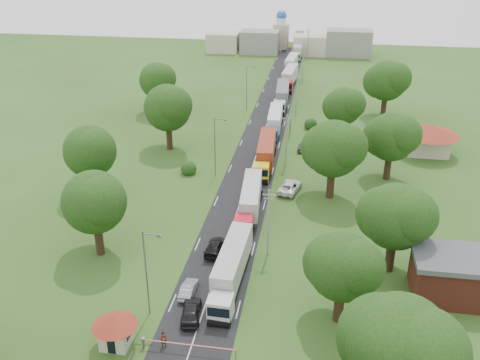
% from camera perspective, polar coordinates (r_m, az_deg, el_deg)
% --- Properties ---
extents(ground, '(260.00, 260.00, 0.00)m').
position_cam_1_polar(ground, '(73.46, -0.73, -4.63)').
color(ground, '#2F4B19').
rests_on(ground, ground).
extents(road, '(8.00, 200.00, 0.04)m').
position_cam_1_polar(road, '(91.14, 1.38, 1.58)').
color(road, black).
rests_on(road, ground).
extents(boom_barrier, '(9.22, 0.35, 1.18)m').
position_cam_1_polar(boom_barrier, '(53.41, -6.95, -16.97)').
color(boom_barrier, slate).
rests_on(boom_barrier, ground).
extents(guard_booth, '(4.40, 4.40, 3.45)m').
position_cam_1_polar(guard_booth, '(54.22, -13.19, -15.02)').
color(guard_booth, '#BFB29E').
rests_on(guard_booth, ground).
extents(info_sign, '(0.12, 3.10, 4.10)m').
position_cam_1_polar(info_sign, '(103.52, 5.39, 6.22)').
color(info_sign, slate).
rests_on(info_sign, ground).
extents(pole_1, '(1.60, 0.24, 9.00)m').
position_cam_1_polar(pole_1, '(64.48, 3.04, -4.46)').
color(pole_1, gray).
rests_on(pole_1, ground).
extents(pole_2, '(1.60, 0.24, 9.00)m').
position_cam_1_polar(pole_2, '(89.79, 4.99, 4.35)').
color(pole_2, gray).
rests_on(pole_2, ground).
extents(pole_3, '(1.60, 0.24, 9.00)m').
position_cam_1_polar(pole_3, '(116.34, 6.08, 9.22)').
color(pole_3, gray).
rests_on(pole_3, ground).
extents(pole_4, '(1.60, 0.24, 9.00)m').
position_cam_1_polar(pole_4, '(143.44, 6.78, 12.26)').
color(pole_4, gray).
rests_on(pole_4, ground).
extents(pole_5, '(1.60, 0.24, 9.00)m').
position_cam_1_polar(pole_5, '(170.83, 7.26, 14.33)').
color(pole_5, gray).
rests_on(pole_5, ground).
extents(lamp_0, '(2.03, 0.22, 10.00)m').
position_cam_1_polar(lamp_0, '(55.29, -9.86, -9.37)').
color(lamp_0, slate).
rests_on(lamp_0, ground).
extents(lamp_1, '(2.03, 0.22, 10.00)m').
position_cam_1_polar(lamp_1, '(85.28, -2.61, 3.89)').
color(lamp_1, slate).
rests_on(lamp_1, ground).
extents(lamp_2, '(2.03, 0.22, 10.00)m').
position_cam_1_polar(lamp_2, '(118.06, 0.79, 10.03)').
color(lamp_2, slate).
rests_on(lamp_2, ground).
extents(tree_1, '(9.60, 9.60, 12.05)m').
position_cam_1_polar(tree_1, '(44.31, 16.65, -16.56)').
color(tree_1, '#382616').
rests_on(tree_1, ground).
extents(tree_2, '(8.00, 8.00, 10.10)m').
position_cam_1_polar(tree_2, '(54.10, 10.89, -8.98)').
color(tree_2, '#382616').
rests_on(tree_2, ground).
extents(tree_3, '(8.80, 8.80, 11.07)m').
position_cam_1_polar(tree_3, '(62.94, 16.26, -3.69)').
color(tree_3, '#382616').
rests_on(tree_3, ground).
extents(tree_4, '(9.60, 9.60, 12.05)m').
position_cam_1_polar(tree_4, '(78.41, 9.92, 3.36)').
color(tree_4, '#382616').
rests_on(tree_4, ground).
extents(tree_5, '(8.80, 8.80, 11.07)m').
position_cam_1_polar(tree_5, '(86.79, 15.84, 4.49)').
color(tree_5, '#382616').
rests_on(tree_5, ground).
extents(tree_6, '(8.00, 8.00, 10.10)m').
position_cam_1_polar(tree_6, '(102.47, 11.00, 7.78)').
color(tree_6, '#382616').
rests_on(tree_6, ground).
extents(tree_7, '(9.60, 9.60, 12.05)m').
position_cam_1_polar(tree_7, '(117.25, 15.38, 10.20)').
color(tree_7, '#382616').
rests_on(tree_7, ground).
extents(tree_10, '(8.80, 8.80, 11.07)m').
position_cam_1_polar(tree_10, '(65.83, -15.25, -2.22)').
color(tree_10, '#382616').
rests_on(tree_10, ground).
extents(tree_11, '(8.80, 8.80, 11.07)m').
position_cam_1_polar(tree_11, '(80.97, -15.69, 3.01)').
color(tree_11, '#382616').
rests_on(tree_11, ground).
extents(tree_12, '(9.60, 9.60, 12.05)m').
position_cam_1_polar(tree_12, '(96.33, -7.71, 7.68)').
color(tree_12, '#382616').
rests_on(tree_12, ground).
extents(tree_13, '(8.80, 8.80, 11.07)m').
position_cam_1_polar(tree_13, '(117.14, -8.78, 10.47)').
color(tree_13, '#382616').
rests_on(tree_13, ground).
extents(house_brick, '(8.60, 6.60, 5.20)m').
position_cam_1_polar(house_brick, '(62.92, 21.62, -9.46)').
color(house_brick, maroon).
rests_on(house_brick, ground).
extents(house_cream, '(10.08, 10.08, 5.80)m').
position_cam_1_polar(house_cream, '(100.27, 19.52, 4.59)').
color(house_cream, '#BFB29E').
rests_on(house_cream, ground).
extents(distant_town, '(52.00, 8.00, 8.00)m').
position_cam_1_polar(distant_town, '(176.18, 5.70, 14.34)').
color(distant_town, gray).
rests_on(distant_town, ground).
extents(church, '(5.00, 5.00, 12.30)m').
position_cam_1_polar(church, '(184.01, 4.39, 15.46)').
color(church, '#BFB29E').
rests_on(church, ground).
extents(truck_0, '(2.95, 14.75, 4.08)m').
position_cam_1_polar(truck_0, '(60.67, -0.95, -9.35)').
color(truck_0, silver).
rests_on(truck_0, ground).
extents(truck_1, '(3.23, 14.33, 3.96)m').
position_cam_1_polar(truck_1, '(74.87, 1.09, -2.19)').
color(truck_1, red).
rests_on(truck_1, ground).
extents(truck_2, '(3.29, 15.48, 4.28)m').
position_cam_1_polar(truck_2, '(90.46, 2.77, 2.93)').
color(truck_2, yellow).
rests_on(truck_2, ground).
extents(truck_3, '(2.88, 14.33, 3.96)m').
position_cam_1_polar(truck_3, '(106.13, 3.71, 6.25)').
color(truck_3, '#1A599F').
rests_on(truck_3, ground).
extents(truck_4, '(3.34, 15.72, 4.35)m').
position_cam_1_polar(truck_4, '(122.70, 4.51, 8.97)').
color(truck_4, silver).
rests_on(truck_4, ground).
extents(truck_5, '(3.48, 15.40, 4.25)m').
position_cam_1_polar(truck_5, '(138.89, 5.30, 10.86)').
color(truck_5, maroon).
rests_on(truck_5, ground).
extents(truck_6, '(3.13, 14.50, 4.00)m').
position_cam_1_polar(truck_6, '(153.50, 5.49, 12.20)').
color(truck_6, '#215824').
rests_on(truck_6, ground).
extents(truck_7, '(2.92, 14.70, 4.07)m').
position_cam_1_polar(truck_7, '(171.45, 6.14, 13.56)').
color(truck_7, silver).
rests_on(truck_7, ground).
extents(truck_8, '(2.66, 15.12, 4.19)m').
position_cam_1_polar(truck_8, '(187.52, 6.28, 14.59)').
color(truck_8, brown).
rests_on(truck_8, ground).
extents(car_lane_front, '(2.58, 5.06, 1.65)m').
position_cam_1_polar(car_lane_front, '(57.02, -5.23, -13.76)').
color(car_lane_front, black).
rests_on(car_lane_front, ground).
extents(car_lane_mid, '(1.47, 4.07, 1.33)m').
position_cam_1_polar(car_lane_mid, '(60.26, -5.50, -11.51)').
color(car_lane_mid, gray).
rests_on(car_lane_mid, ground).
extents(car_lane_rear, '(2.30, 5.16, 1.47)m').
position_cam_1_polar(car_lane_rear, '(67.02, -2.65, -7.14)').
color(car_lane_rear, black).
rests_on(car_lane_rear, ground).
extents(car_verge_near, '(3.87, 6.25, 1.61)m').
position_cam_1_polar(car_verge_near, '(82.09, 5.34, -0.71)').
color(car_verge_near, white).
rests_on(car_verge_near, ground).
extents(car_verge_far, '(1.81, 4.10, 1.37)m').
position_cam_1_polar(car_verge_far, '(97.72, 6.69, 3.53)').
color(car_verge_far, '#4F5156').
rests_on(car_verge_far, ground).
extents(pedestrian_near, '(0.73, 0.62, 1.69)m').
position_cam_1_polar(pedestrian_near, '(54.04, -8.14, -16.52)').
color(pedestrian_near, gray).
rests_on(pedestrian_near, ground).
extents(pedestrian_booth, '(0.90, 0.97, 1.59)m').
position_cam_1_polar(pedestrian_booth, '(55.28, -12.12, -15.84)').
color(pedestrian_booth, gray).
rests_on(pedestrian_booth, ground).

